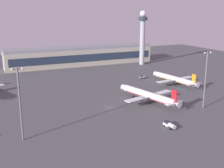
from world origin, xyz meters
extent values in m
plane|color=#4C4C51|center=(0.00, 0.00, 0.00)|extent=(416.00, 416.00, 0.00)
cube|color=#B2AD99|center=(23.93, 117.68, 7.00)|extent=(131.77, 22.00, 14.00)
cube|color=#263347|center=(23.93, 106.48, 7.70)|extent=(126.50, 0.40, 6.16)
cube|color=gray|center=(23.93, 117.68, 15.20)|extent=(131.77, 19.80, 2.40)
cylinder|color=#A8A8B2|center=(74.51, 96.22, 19.63)|extent=(4.40, 4.40, 39.26)
cylinder|color=#2D3847|center=(74.51, 96.22, 40.76)|extent=(8.00, 8.00, 3.00)
sphere|color=silver|center=(74.51, 96.22, 44.78)|extent=(5.60, 5.60, 5.60)
cylinder|color=white|center=(21.83, -0.70, 4.10)|extent=(12.50, 35.85, 3.80)
cone|color=white|center=(17.13, 17.93, 4.10)|extent=(4.09, 3.21, 3.61)
cone|color=white|center=(26.57, -19.52, 4.10)|extent=(4.00, 3.55, 3.42)
cube|color=white|center=(22.07, -1.67, 3.90)|extent=(32.02, 11.71, 0.35)
cube|color=white|center=(26.11, -17.68, 4.30)|extent=(11.26, 5.02, 0.35)
cube|color=red|center=(26.04, -17.39, 7.35)|extent=(1.07, 3.18, 6.50)
cylinder|color=slate|center=(16.73, -3.02, 3.20)|extent=(3.02, 4.03, 2.20)
cylinder|color=slate|center=(27.41, -0.32, 3.20)|extent=(3.02, 4.03, 2.20)
cube|color=red|center=(21.83, -0.70, 3.06)|extent=(11.43, 32.97, 0.36)
cylinder|color=#333338|center=(19.01, 10.48, 2.33)|extent=(0.28, 0.28, 3.55)
cylinder|color=black|center=(19.01, 10.48, 0.55)|extent=(0.66, 1.17, 1.10)
cylinder|color=#333338|center=(20.30, -3.66, 2.33)|extent=(0.28, 0.28, 3.55)
cylinder|color=black|center=(20.30, -3.66, 0.55)|extent=(0.66, 1.17, 1.10)
cylinder|color=#333338|center=(24.57, -2.59, 2.33)|extent=(0.28, 0.28, 3.55)
cylinder|color=black|center=(24.57, -2.59, 0.55)|extent=(0.66, 1.17, 1.10)
cylinder|color=white|center=(57.42, 24.26, 3.86)|extent=(8.35, 34.07, 3.58)
cone|color=white|center=(54.85, 42.16, 3.86)|extent=(3.69, 2.72, 3.40)
cone|color=white|center=(60.01, 6.17, 3.86)|extent=(3.56, 3.07, 3.22)
cube|color=white|center=(57.55, 23.33, 3.67)|extent=(30.37, 8.00, 0.33)
cube|color=white|center=(59.75, 7.94, 4.05)|extent=(10.58, 3.71, 0.33)
cube|color=orange|center=(59.71, 8.22, 6.92)|extent=(0.71, 3.02, 6.12)
cylinder|color=slate|center=(52.42, 22.59, 3.01)|extent=(2.53, 3.65, 2.07)
cylinder|color=slate|center=(62.68, 24.06, 3.01)|extent=(2.53, 3.65, 2.07)
cube|color=orange|center=(57.42, 24.26, 2.88)|extent=(7.61, 31.34, 0.34)
cylinder|color=#333338|center=(55.88, 35.00, 2.19)|extent=(0.26, 0.26, 3.34)
cylinder|color=black|center=(55.88, 35.00, 0.52)|extent=(0.52, 1.08, 1.04)
cylinder|color=#333338|center=(55.70, 21.63, 2.19)|extent=(0.26, 0.26, 3.34)
cylinder|color=black|center=(55.70, 21.63, 0.52)|extent=(0.52, 1.08, 1.04)
cylinder|color=#333338|center=(59.80, 22.22, 2.19)|extent=(0.26, 0.26, 3.34)
cylinder|color=black|center=(59.80, 22.22, 0.52)|extent=(0.52, 1.08, 1.04)
cube|color=white|center=(12.26, -31.94, 1.05)|extent=(2.50, 3.08, 1.20)
cube|color=#1E232D|center=(12.26, -31.94, 2.00)|extent=(2.30, 2.71, 0.70)
cylinder|color=silver|center=(12.35, -34.64, 1.44)|extent=(1.94, 4.26, 1.80)
cylinder|color=black|center=(11.19, -31.56, 0.45)|extent=(0.33, 0.91, 0.90)
cylinder|color=black|center=(13.29, -31.48, 0.45)|extent=(0.33, 0.91, 0.90)
cylinder|color=black|center=(11.33, -35.40, 0.45)|extent=(0.33, 0.91, 0.90)
cylinder|color=black|center=(13.42, -35.32, 0.45)|extent=(0.33, 0.91, 0.90)
cube|color=gray|center=(45.70, 47.72, 1.00)|extent=(2.15, 2.05, 1.10)
cube|color=#1E232D|center=(45.70, 47.72, 1.90)|extent=(1.89, 1.89, 0.70)
cube|color=gray|center=(47.59, 47.67, 1.15)|extent=(2.45, 1.98, 1.40)
cylinder|color=black|center=(45.39, 46.87, 0.45)|extent=(0.91, 0.32, 0.90)
cylinder|color=black|center=(45.43, 48.57, 0.45)|extent=(0.91, 0.32, 0.90)
cylinder|color=black|center=(48.07, 46.81, 0.45)|extent=(0.91, 0.32, 0.90)
cylinder|color=black|center=(48.12, 48.51, 0.45)|extent=(0.91, 0.32, 0.90)
cylinder|color=slate|center=(-44.97, -19.93, 13.97)|extent=(0.70, 0.70, 27.94)
cube|color=slate|center=(-44.97, -19.93, 27.34)|extent=(4.80, 0.40, 0.40)
sphere|color=#F9EAB2|center=(-46.77, -19.93, 27.34)|extent=(0.90, 0.90, 0.90)
sphere|color=#F9EAB2|center=(-43.17, -19.93, 27.34)|extent=(0.90, 0.90, 0.90)
cylinder|color=slate|center=(42.42, -19.90, 14.27)|extent=(0.70, 0.70, 28.54)
cube|color=slate|center=(42.42, -19.90, 27.94)|extent=(4.80, 0.40, 0.40)
sphere|color=#F9EAB2|center=(40.62, -19.90, 27.94)|extent=(0.90, 0.90, 0.90)
sphere|color=#F9EAB2|center=(44.22, -19.90, 27.94)|extent=(0.90, 0.90, 0.90)
camera|label=1|loc=(-54.72, -122.96, 47.49)|focal=45.15mm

